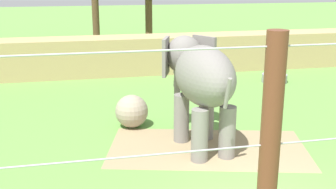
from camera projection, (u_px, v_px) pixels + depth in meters
dirt_patch at (208, 148)px, 11.57m from camera, size 5.88×4.11×0.01m
embankment_wall at (153, 54)px, 20.44m from camera, size 36.00×1.80×1.75m
elephant at (200, 78)px, 11.30m from camera, size 1.71×3.88×2.87m
enrichment_ball at (132, 111)px, 13.06m from camera, size 1.02×1.02×1.02m
water_tub at (274, 78)px, 18.66m from camera, size 1.10×1.10×0.35m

